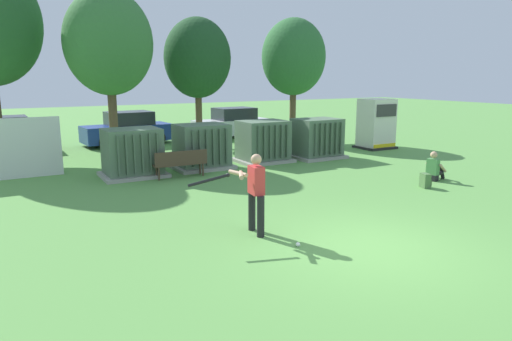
{
  "coord_description": "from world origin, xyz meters",
  "views": [
    {
      "loc": [
        -6.22,
        -6.37,
        3.34
      ],
      "look_at": [
        -0.62,
        3.5,
        1.0
      ],
      "focal_mm": 32.27,
      "sensor_mm": 36.0,
      "label": 1
    }
  ],
  "objects": [
    {
      "name": "transformer_mid_west",
      "position": [
        0.27,
        9.09,
        0.79
      ],
      "size": [
        2.1,
        1.7,
        1.62
      ],
      "color": "#9E9B93",
      "rests_on": "ground"
    },
    {
      "name": "tree_center_left",
      "position": [
        -1.94,
        13.19,
        4.63
      ],
      "size": [
        3.53,
        3.53,
        6.74
      ],
      "color": "brown",
      "rests_on": "ground"
    },
    {
      "name": "transformer_east",
      "position": [
        5.28,
        8.78,
        0.79
      ],
      "size": [
        2.1,
        1.7,
        1.62
      ],
      "color": "#9E9B93",
      "rests_on": "ground"
    },
    {
      "name": "seated_spectator",
      "position": [
        6.05,
        3.5,
        0.38
      ],
      "size": [
        0.77,
        0.62,
        0.96
      ],
      "color": "black",
      "rests_on": "ground"
    },
    {
      "name": "generator_enclosure",
      "position": [
        9.23,
        9.49,
        1.14
      ],
      "size": [
        1.6,
        1.4,
        2.3
      ],
      "color": "#262626",
      "rests_on": "ground"
    },
    {
      "name": "ground_plane",
      "position": [
        0.0,
        0.0,
        0.0
      ],
      "size": [
        96.0,
        96.0,
        0.0
      ],
      "primitive_type": "plane",
      "color": "#5B9947"
    },
    {
      "name": "transformer_west",
      "position": [
        -2.31,
        8.93,
        0.79
      ],
      "size": [
        2.1,
        1.7,
        1.62
      ],
      "color": "#9E9B93",
      "rests_on": "ground"
    },
    {
      "name": "sports_ball",
      "position": [
        -1.21,
        0.76,
        0.04
      ],
      "size": [
        0.09,
        0.09,
        0.09
      ],
      "primitive_type": "sphere",
      "color": "white",
      "rests_on": "ground"
    },
    {
      "name": "backpack",
      "position": [
        4.99,
        2.93,
        0.21
      ],
      "size": [
        0.33,
        0.36,
        0.44
      ],
      "color": "#4C723F",
      "rests_on": "ground"
    },
    {
      "name": "parked_car_right_of_center",
      "position": [
        5.19,
        16.35,
        0.75
      ],
      "size": [
        4.27,
        2.06,
        1.62
      ],
      "color": "silver",
      "rests_on": "ground"
    },
    {
      "name": "batter",
      "position": [
        -1.6,
        1.87,
        0.98
      ],
      "size": [
        1.62,
        0.72,
        1.74
      ],
      "color": "black",
      "rests_on": "ground"
    },
    {
      "name": "parked_car_left_of_center",
      "position": [
        -0.57,
        16.43,
        0.75
      ],
      "size": [
        4.33,
        2.19,
        1.62
      ],
      "color": "navy",
      "rests_on": "ground"
    },
    {
      "name": "transformer_mid_east",
      "position": [
        2.89,
        9.12,
        0.79
      ],
      "size": [
        2.1,
        1.7,
        1.62
      ],
      "color": "#9E9B93",
      "rests_on": "ground"
    },
    {
      "name": "tree_center_right",
      "position": [
        2.42,
        14.47,
        4.15
      ],
      "size": [
        3.17,
        3.17,
        6.05
      ],
      "color": "brown",
      "rests_on": "ground"
    },
    {
      "name": "park_bench",
      "position": [
        -0.99,
        7.92,
        0.54
      ],
      "size": [
        1.81,
        0.45,
        0.92
      ],
      "color": "#4C3828",
      "rests_on": "ground"
    },
    {
      "name": "tree_right",
      "position": [
        7.33,
        13.63,
        4.27
      ],
      "size": [
        3.25,
        3.25,
        6.22
      ],
      "color": "brown",
      "rests_on": "ground"
    }
  ]
}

